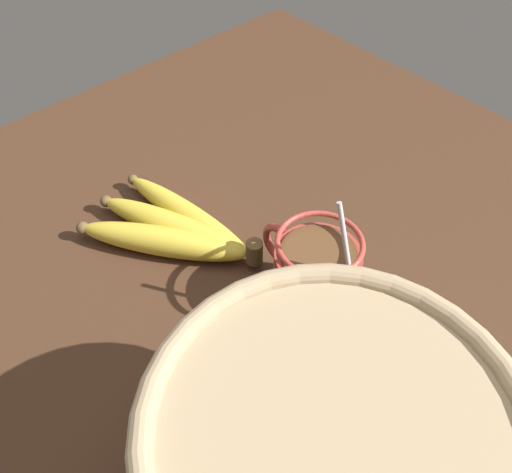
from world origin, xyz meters
The scene contains 4 objects.
table centered at (0.00, 0.00, 1.47)cm, with size 95.34×95.34×2.94cm.
coffee_mug centered at (-7.20, 0.09, 7.10)cm, with size 14.95×9.44×16.41cm.
banana_bunch centered at (10.97, 5.79, 4.66)cm, with size 23.00×15.26×4.10cm.
woven_basket centered at (-23.24, 16.18, 12.19)cm, with size 27.28×27.28×17.61cm.
Camera 1 is at (-31.64, 31.05, 54.94)cm, focal length 40.00 mm.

